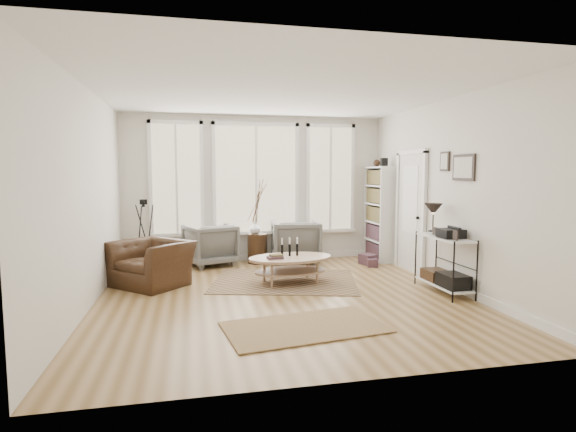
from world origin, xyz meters
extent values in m
plane|color=#A38153|center=(0.00, 0.00, 0.00)|extent=(5.50, 5.50, 0.00)
plane|color=white|center=(0.00, 0.00, 2.90)|extent=(5.50, 5.50, 0.00)
cube|color=silver|center=(0.00, 2.75, 1.45)|extent=(5.20, 0.04, 2.90)
cube|color=silver|center=(0.00, -2.75, 1.45)|extent=(5.20, 0.04, 2.90)
cube|color=silver|center=(-2.60, 0.00, 1.45)|extent=(0.04, 5.50, 2.90)
cube|color=silver|center=(2.60, 0.00, 1.45)|extent=(0.04, 5.50, 2.90)
cube|color=white|center=(0.00, 2.74, 0.06)|extent=(5.10, 0.04, 0.12)
cube|color=white|center=(2.58, 0.00, 0.06)|extent=(0.03, 5.40, 0.12)
cube|color=#D4BA86|center=(0.00, 2.73, 1.65)|extent=(1.60, 0.03, 2.10)
cube|color=#D4BA86|center=(-1.55, 2.73, 1.65)|extent=(0.90, 0.03, 2.10)
cube|color=#D4BA86|center=(1.55, 2.73, 1.65)|extent=(0.90, 0.03, 2.10)
cube|color=white|center=(0.00, 2.71, 1.65)|extent=(1.74, 0.06, 2.24)
cube|color=white|center=(-1.55, 2.71, 1.65)|extent=(1.04, 0.06, 2.24)
cube|color=white|center=(1.55, 2.71, 1.65)|extent=(1.04, 0.06, 2.24)
cube|color=white|center=(0.00, 2.69, 0.57)|extent=(4.10, 0.12, 0.06)
cube|color=silver|center=(2.58, 1.15, 1.05)|extent=(0.04, 0.88, 2.10)
cube|color=white|center=(2.56, 1.15, 1.30)|extent=(0.01, 0.55, 1.20)
cube|color=white|center=(2.56, 0.66, 1.05)|extent=(0.06, 0.08, 2.18)
cube|color=white|center=(2.56, 1.64, 1.05)|extent=(0.06, 0.08, 2.18)
cube|color=white|center=(2.56, 1.15, 2.14)|extent=(0.06, 1.06, 0.08)
sphere|color=black|center=(2.53, 0.82, 1.00)|extent=(0.06, 0.06, 0.06)
cube|color=white|center=(2.43, 1.81, 0.95)|extent=(0.30, 0.03, 1.90)
cube|color=white|center=(2.43, 2.63, 0.95)|extent=(0.30, 0.03, 1.90)
cube|color=white|center=(2.58, 2.23, 0.95)|extent=(0.02, 0.85, 1.90)
cube|color=white|center=(2.43, 2.23, 0.95)|extent=(0.30, 0.81, 1.90)
cube|color=maroon|center=(2.43, 2.23, 0.95)|extent=(0.24, 0.75, 1.76)
cube|color=black|center=(2.43, 2.02, 1.98)|extent=(0.12, 0.10, 0.16)
sphere|color=#362112|center=(2.43, 2.38, 1.97)|extent=(0.14, 0.14, 0.14)
cube|color=white|center=(2.38, -0.30, 0.12)|extent=(0.37, 1.07, 0.03)
cube|color=white|center=(2.38, -0.30, 0.82)|extent=(0.37, 1.07, 0.02)
cylinder|color=black|center=(2.20, -0.83, 0.42)|extent=(0.02, 0.02, 0.85)
cylinder|color=black|center=(2.56, -0.83, 0.42)|extent=(0.02, 0.02, 0.85)
cylinder|color=black|center=(2.20, 0.23, 0.42)|extent=(0.02, 0.02, 0.85)
cylinder|color=black|center=(2.56, 0.23, 0.42)|extent=(0.02, 0.02, 0.85)
cylinder|color=black|center=(2.38, 0.05, 0.88)|extent=(0.14, 0.14, 0.02)
cylinder|color=black|center=(2.38, 0.05, 1.01)|extent=(0.02, 0.02, 0.30)
cone|color=black|center=(2.38, 0.05, 1.21)|extent=(0.28, 0.28, 0.18)
cube|color=black|center=(2.38, -0.45, 0.91)|extent=(0.32, 0.30, 0.13)
cube|color=black|center=(2.38, -0.55, 0.23)|extent=(0.32, 0.45, 0.20)
cube|color=#362112|center=(2.38, -0.08, 0.21)|extent=(0.32, 0.40, 0.16)
cube|color=black|center=(2.28, -0.72, 0.91)|extent=(0.02, 0.10, 0.14)
cube|color=black|center=(2.28, -0.18, 0.91)|extent=(0.02, 0.10, 0.12)
cube|color=black|center=(2.58, -0.40, 1.85)|extent=(0.03, 0.52, 0.38)
cube|color=silver|center=(2.56, -0.40, 1.85)|extent=(0.01, 0.44, 0.30)
cube|color=black|center=(2.58, 0.10, 1.95)|extent=(0.03, 0.24, 0.30)
cube|color=silver|center=(2.56, 0.10, 1.95)|extent=(0.01, 0.18, 0.24)
cube|color=brown|center=(0.20, 0.84, 0.01)|extent=(2.65, 2.24, 0.01)
cube|color=brown|center=(-0.02, -1.37, 0.01)|extent=(1.94, 1.26, 0.01)
ellipsoid|color=tan|center=(0.26, 0.71, 0.19)|extent=(1.24, 0.87, 0.03)
ellipsoid|color=tan|center=(0.26, 0.71, 0.41)|extent=(1.45, 1.02, 0.04)
cylinder|color=tan|center=(-0.11, 0.50, 0.19)|extent=(0.04, 0.04, 0.39)
cylinder|color=tan|center=(0.64, 0.50, 0.19)|extent=(0.04, 0.04, 0.39)
cylinder|color=tan|center=(-0.11, 0.93, 0.19)|extent=(0.04, 0.04, 0.39)
cylinder|color=tan|center=(0.64, 0.93, 0.19)|extent=(0.04, 0.04, 0.39)
cylinder|color=black|center=(0.13, 0.77, 0.53)|extent=(0.04, 0.04, 0.19)
cylinder|color=black|center=(0.26, 0.77, 0.53)|extent=(0.04, 0.04, 0.19)
cylinder|color=black|center=(0.39, 0.77, 0.53)|extent=(0.04, 0.04, 0.19)
cube|color=#324724|center=(0.00, 0.61, 0.46)|extent=(0.24, 0.17, 0.06)
imported|color=slate|center=(-0.94, 2.41, 0.40)|extent=(1.10, 1.12, 0.80)
imported|color=slate|center=(0.71, 2.26, 0.42)|extent=(1.01, 1.03, 0.85)
cylinder|color=#362112|center=(-0.02, 2.43, 0.29)|extent=(0.39, 0.39, 0.58)
imported|color=silver|center=(-0.07, 2.45, 0.69)|extent=(0.28, 0.28, 0.23)
imported|color=#362112|center=(-1.90, 1.04, 0.35)|extent=(1.44, 1.43, 0.70)
cylinder|color=black|center=(-2.13, 2.27, 1.18)|extent=(0.05, 0.05, 0.05)
cube|color=black|center=(-2.13, 2.27, 1.25)|extent=(0.14, 0.11, 0.09)
cylinder|color=black|center=(-2.13, 2.19, 1.25)|extent=(0.05, 0.07, 0.05)
cube|color=maroon|center=(2.05, 1.83, 0.10)|extent=(0.32, 0.36, 0.20)
cube|color=maroon|center=(2.05, 1.62, 0.08)|extent=(0.23, 0.27, 0.15)
camera|label=1|loc=(-1.26, -6.23, 1.78)|focal=28.00mm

